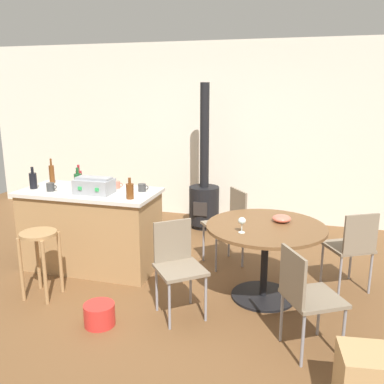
% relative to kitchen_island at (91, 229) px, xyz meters
% --- Properties ---
extents(ground_plane, '(8.80, 8.80, 0.00)m').
position_rel_kitchen_island_xyz_m(ground_plane, '(0.94, -0.49, -0.46)').
color(ground_plane, brown).
extents(back_wall, '(8.00, 0.10, 2.70)m').
position_rel_kitchen_island_xyz_m(back_wall, '(0.94, 2.36, 0.89)').
color(back_wall, silver).
rests_on(back_wall, ground_plane).
extents(kitchen_island, '(1.54, 0.74, 0.91)m').
position_rel_kitchen_island_xyz_m(kitchen_island, '(0.00, 0.00, 0.00)').
color(kitchen_island, '#A37A4C').
rests_on(kitchen_island, ground_plane).
extents(wooden_stool, '(0.35, 0.35, 0.67)m').
position_rel_kitchen_island_xyz_m(wooden_stool, '(-0.12, -0.78, 0.04)').
color(wooden_stool, '#A37A4C').
rests_on(wooden_stool, ground_plane).
extents(dining_table, '(1.14, 1.14, 0.75)m').
position_rel_kitchen_island_xyz_m(dining_table, '(1.98, -0.20, 0.12)').
color(dining_table, black).
rests_on(dining_table, ground_plane).
extents(folding_chair_near, '(0.55, 0.55, 0.85)m').
position_rel_kitchen_island_xyz_m(folding_chair_near, '(2.38, -1.00, 0.04)').
color(folding_chair_near, '#7F705B').
rests_on(folding_chair_near, ground_plane).
extents(folding_chair_far, '(0.54, 0.54, 0.85)m').
position_rel_kitchen_island_xyz_m(folding_chair_far, '(2.80, 0.18, 0.04)').
color(folding_chair_far, '#7F705B').
rests_on(folding_chair_far, ground_plane).
extents(folding_chair_left, '(0.56, 0.56, 0.88)m').
position_rel_kitchen_island_xyz_m(folding_chair_left, '(1.48, 0.53, 0.07)').
color(folding_chair_left, '#7F705B').
rests_on(folding_chair_left, ground_plane).
extents(folding_chair_right, '(0.56, 0.56, 0.85)m').
position_rel_kitchen_island_xyz_m(folding_chair_right, '(1.26, -0.70, 0.04)').
color(folding_chair_right, '#7F705B').
rests_on(folding_chair_right, ground_plane).
extents(wood_stove, '(0.44, 0.45, 2.09)m').
position_rel_kitchen_island_xyz_m(wood_stove, '(0.88, 1.74, 0.04)').
color(wood_stove, black).
rests_on(wood_stove, ground_plane).
extents(toolbox, '(0.40, 0.26, 0.18)m').
position_rel_kitchen_island_xyz_m(toolbox, '(0.13, -0.10, 0.54)').
color(toolbox, gray).
rests_on(toolbox, kitchen_island).
extents(bottle_0, '(0.08, 0.08, 0.22)m').
position_rel_kitchen_island_xyz_m(bottle_0, '(0.59, -0.20, 0.54)').
color(bottle_0, '#603314').
rests_on(bottle_0, kitchen_island).
extents(bottle_1, '(0.06, 0.06, 0.30)m').
position_rel_kitchen_island_xyz_m(bottle_1, '(-0.61, 0.22, 0.57)').
color(bottle_1, '#603314').
rests_on(bottle_1, kitchen_island).
extents(bottle_2, '(0.08, 0.08, 0.25)m').
position_rel_kitchen_island_xyz_m(bottle_2, '(-0.65, -0.09, 0.55)').
color(bottle_2, black).
rests_on(bottle_2, kitchen_island).
extents(bottle_3, '(0.08, 0.08, 0.25)m').
position_rel_kitchen_island_xyz_m(bottle_3, '(-0.13, 0.01, 0.55)').
color(bottle_3, '#194C23').
rests_on(bottle_3, kitchen_island).
extents(bottle_4, '(0.07, 0.07, 0.26)m').
position_rel_kitchen_island_xyz_m(bottle_4, '(-0.19, 0.13, 0.55)').
color(bottle_4, maroon).
rests_on(bottle_4, kitchen_island).
extents(cup_0, '(0.12, 0.08, 0.08)m').
position_rel_kitchen_island_xyz_m(cup_0, '(0.59, 0.13, 0.49)').
color(cup_0, '#383838').
rests_on(cup_0, kitchen_island).
extents(cup_1, '(0.12, 0.09, 0.09)m').
position_rel_kitchen_island_xyz_m(cup_1, '(-0.39, -0.14, 0.50)').
color(cup_1, '#383838').
rests_on(cup_1, kitchen_island).
extents(cup_2, '(0.11, 0.07, 0.08)m').
position_rel_kitchen_island_xyz_m(cup_2, '(0.26, 0.18, 0.49)').
color(cup_2, '#DB6651').
rests_on(cup_2, kitchen_island).
extents(wine_glass, '(0.07, 0.07, 0.14)m').
position_rel_kitchen_island_xyz_m(wine_glass, '(1.80, -0.47, 0.40)').
color(wine_glass, silver).
rests_on(wine_glass, dining_table).
extents(serving_bowl, '(0.18, 0.18, 0.07)m').
position_rel_kitchen_island_xyz_m(serving_bowl, '(2.12, -0.05, 0.33)').
color(serving_bowl, '#DB6651').
rests_on(serving_bowl, dining_table).
extents(cardboard_box, '(0.43, 0.37, 0.42)m').
position_rel_kitchen_island_xyz_m(cardboard_box, '(2.80, -1.54, -0.25)').
color(cardboard_box, tan).
rests_on(cardboard_box, ground_plane).
extents(plastic_bucket, '(0.27, 0.27, 0.19)m').
position_rel_kitchen_island_xyz_m(plastic_bucket, '(0.67, -1.09, -0.36)').
color(plastic_bucket, red).
rests_on(plastic_bucket, ground_plane).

